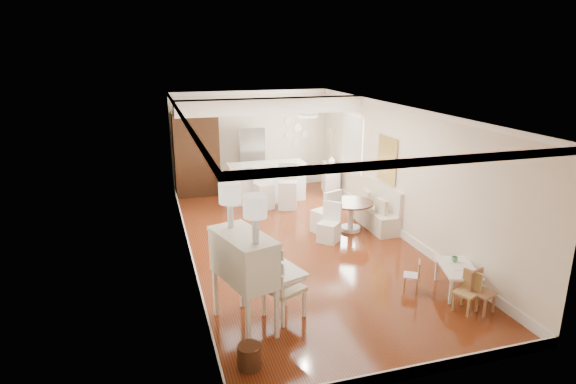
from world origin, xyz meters
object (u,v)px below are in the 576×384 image
slip_chair_far (326,211)px  kids_chair_b (412,275)px  secretary_bureau (244,281)px  sideboard (330,178)px  wicker_basket (249,356)px  gustavian_armchair (284,287)px  pantry_cabinet (196,154)px  bar_stool_right (288,187)px  bar_stool_left (263,189)px  kids_chair_c (483,292)px  fridge (264,159)px  breakfast_counter (267,182)px  dining_table (351,216)px  slip_chair_near (329,223)px  kids_chair_a (467,292)px  kids_table (457,279)px

slip_chair_far → kids_chair_b: bearing=76.3°
secretary_bureau → sideboard: size_ratio=1.62×
wicker_basket → gustavian_armchair: bearing=54.2°
wicker_basket → pantry_cabinet: 7.94m
secretary_bureau → gustavian_armchair: (0.62, 0.10, -0.24)m
bar_stool_right → bar_stool_left: bearing=-178.2°
gustavian_armchair → kids_chair_c: size_ratio=1.46×
kids_chair_b → sideboard: size_ratio=0.60×
gustavian_armchair → fridge: (1.38, 6.79, 0.41)m
secretary_bureau → bar_stool_right: secretary_bureau is taller
fridge → slip_chair_far: bearing=-82.7°
breakfast_counter → sideboard: 1.91m
kids_chair_b → sideboard: sideboard is taller
secretary_bureau → sideboard: secretary_bureau is taller
gustavian_armchair → kids_chair_b: (2.29, 0.18, -0.22)m
dining_table → slip_chair_near: 0.85m
kids_chair_b → slip_chair_near: slip_chair_near is taller
sideboard → bar_stool_left: bearing=-146.4°
bar_stool_right → kids_chair_b: bearing=-62.6°
slip_chair_far → breakfast_counter: 2.72m
slip_chair_near → breakfast_counter: breakfast_counter is taller
gustavian_armchair → wicker_basket: 1.35m
bar_stool_right → kids_chair_c: bearing=-57.5°
fridge → dining_table: bearing=-74.3°
kids_chair_a → dining_table: bearing=161.8°
sideboard → secretary_bureau: bearing=-108.7°
kids_chair_a → fridge: bearing=167.4°
breakfast_counter → bar_stool_right: bar_stool_right is taller
kids_chair_a → bar_stool_left: (-1.79, 5.78, 0.20)m
kids_table → slip_chair_near: 2.96m
wicker_basket → breakfast_counter: 7.08m
sideboard → slip_chair_far: bearing=-100.7°
wicker_basket → breakfast_counter: bearing=74.0°
wicker_basket → kids_chair_b: 3.30m
kids_chair_a → slip_chair_near: slip_chair_near is taller
wicker_basket → fridge: bearing=74.7°
wicker_basket → bar_stool_right: bar_stool_right is taller
bar_stool_right → fridge: 1.88m
secretary_bureau → bar_stool_right: (2.15, 5.04, -0.15)m
slip_chair_near → breakfast_counter: size_ratio=0.41×
kids_chair_a → bar_stool_right: bearing=169.3°
secretary_bureau → kids_chair_b: secretary_bureau is taller
slip_chair_far → kids_chair_a: bearing=81.0°
kids_table → kids_chair_b: size_ratio=1.68×
gustavian_armchair → kids_chair_a: (2.73, -0.67, -0.16)m
breakfast_counter → sideboard: bearing=5.9°
gustavian_armchair → kids_table: gustavian_armchair is taller
gustavian_armchair → sideboard: 6.68m
breakfast_counter → kids_table: bearing=-72.8°
kids_chair_c → slip_chair_far: slip_chair_far is taller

